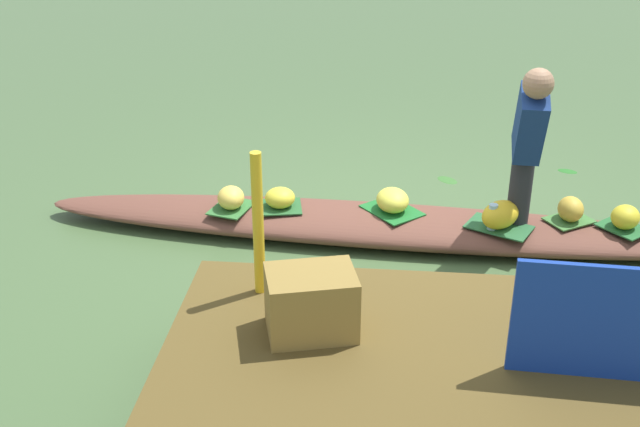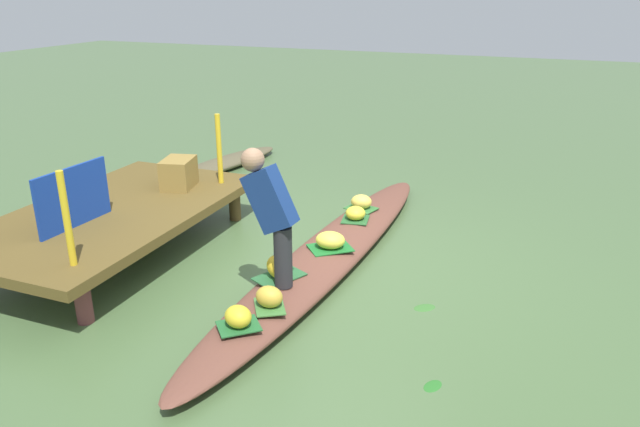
# 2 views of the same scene
# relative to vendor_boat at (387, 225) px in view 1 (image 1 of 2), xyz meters

# --- Properties ---
(canal_water) EXTENTS (40.00, 40.00, 0.00)m
(canal_water) POSITION_rel_vendor_boat_xyz_m (0.00, 0.00, -0.10)
(canal_water) COLOR #48653A
(canal_water) RESTS_ON ground
(dock_platform) EXTENTS (3.20, 1.80, 0.48)m
(dock_platform) POSITION_rel_vendor_boat_xyz_m (-0.53, 2.21, 0.32)
(dock_platform) COLOR brown
(dock_platform) RESTS_ON ground
(vendor_boat) EXTENTS (5.27, 0.94, 0.20)m
(vendor_boat) POSITION_rel_vendor_boat_xyz_m (0.00, 0.00, 0.00)
(vendor_boat) COLOR brown
(vendor_boat) RESTS_ON ground
(leaf_mat_0) EXTENTS (0.52, 0.44, 0.01)m
(leaf_mat_0) POSITION_rel_vendor_boat_xyz_m (-0.80, 0.16, 0.11)
(leaf_mat_0) COLOR #286033
(leaf_mat_0) RESTS_ON vendor_boat
(banana_bunch_0) EXTENTS (0.37, 0.37, 0.20)m
(banana_bunch_0) POSITION_rel_vendor_boat_xyz_m (-0.80, 0.16, 0.20)
(banana_bunch_0) COLOR yellow
(banana_bunch_0) RESTS_ON vendor_boat
(leaf_mat_1) EXTENTS (0.40, 0.37, 0.01)m
(leaf_mat_1) POSITION_rel_vendor_boat_xyz_m (-1.32, -0.00, 0.11)
(leaf_mat_1) COLOR #3F7635
(leaf_mat_1) RESTS_ON vendor_boat
(banana_bunch_1) EXTENTS (0.18, 0.23, 0.18)m
(banana_bunch_1) POSITION_rel_vendor_boat_xyz_m (-1.32, -0.00, 0.19)
(banana_bunch_1) COLOR gold
(banana_bunch_1) RESTS_ON vendor_boat
(leaf_mat_2) EXTENTS (0.36, 0.34, 0.01)m
(leaf_mat_2) POSITION_rel_vendor_boat_xyz_m (0.80, -0.02, 0.11)
(leaf_mat_2) COLOR #29602E
(leaf_mat_2) RESTS_ON vendor_boat
(banana_bunch_2) EXTENTS (0.29, 0.29, 0.15)m
(banana_bunch_2) POSITION_rel_vendor_boat_xyz_m (0.80, -0.02, 0.18)
(banana_bunch_2) COLOR yellow
(banana_bunch_2) RESTS_ON vendor_boat
(leaf_mat_3) EXTENTS (0.40, 0.41, 0.01)m
(leaf_mat_3) POSITION_rel_vendor_boat_xyz_m (-1.68, 0.09, 0.11)
(leaf_mat_3) COLOR #23612E
(leaf_mat_3) RESTS_ON vendor_boat
(banana_bunch_3) EXTENTS (0.27, 0.29, 0.17)m
(banana_bunch_3) POSITION_rel_vendor_boat_xyz_m (-1.68, 0.09, 0.19)
(banana_bunch_3) COLOR gold
(banana_bunch_3) RESTS_ON vendor_boat
(leaf_mat_4) EXTENTS (0.34, 0.40, 0.01)m
(leaf_mat_4) POSITION_rel_vendor_boat_xyz_m (1.16, 0.03, 0.11)
(leaf_mat_4) COLOR #336F32
(leaf_mat_4) RESTS_ON vendor_boat
(banana_bunch_4) EXTENTS (0.24, 0.27, 0.17)m
(banana_bunch_4) POSITION_rel_vendor_boat_xyz_m (1.16, 0.03, 0.19)
(banana_bunch_4) COLOR #F9D252
(banana_bunch_4) RESTS_ON vendor_boat
(leaf_mat_5) EXTENTS (0.50, 0.52, 0.01)m
(leaf_mat_5) POSITION_rel_vendor_boat_xyz_m (-0.04, -0.04, 0.11)
(leaf_mat_5) COLOR #1D6D2B
(leaf_mat_5) RESTS_ON vendor_boat
(banana_bunch_5) EXTENTS (0.29, 0.34, 0.17)m
(banana_bunch_5) POSITION_rel_vendor_boat_xyz_m (-0.04, -0.04, 0.19)
(banana_bunch_5) COLOR #ECE249
(banana_bunch_5) RESTS_ON vendor_boat
(vendor_person) EXTENTS (0.21, 0.50, 1.21)m
(vendor_person) POSITION_rel_vendor_boat_xyz_m (-0.93, 0.15, 0.79)
(vendor_person) COLOR #28282D
(vendor_person) RESTS_ON vendor_boat
(water_bottle) EXTENTS (0.06, 0.06, 0.20)m
(water_bottle) POSITION_rel_vendor_boat_xyz_m (-0.74, 0.21, 0.20)
(water_bottle) COLOR #ACD3E3
(water_bottle) RESTS_ON vendor_boat
(market_banner) EXTENTS (0.88, 0.08, 0.59)m
(market_banner) POSITION_rel_vendor_boat_xyz_m (-1.03, 2.21, 0.67)
(market_banner) COLOR #15389A
(market_banner) RESTS_ON dock_platform
(railing_post_east) EXTENTS (0.06, 0.06, 0.82)m
(railing_post_east) POSITION_rel_vendor_boat_xyz_m (0.67, 1.61, 0.79)
(railing_post_east) COLOR yellow
(railing_post_east) RESTS_ON dock_platform
(produce_crate) EXTENTS (0.51, 0.42, 0.34)m
(produce_crate) POSITION_rel_vendor_boat_xyz_m (0.36, 1.97, 0.54)
(produce_crate) COLOR olive
(produce_crate) RESTS_ON dock_platform
(drifting_plant_1) EXTENTS (0.23, 0.24, 0.01)m
(drifting_plant_1) POSITION_rel_vendor_boat_xyz_m (-0.51, -1.12, -0.10)
(drifting_plant_1) COLOR #376D2C
(drifting_plant_1) RESTS_ON ground
(drifting_plant_2) EXTENTS (0.20, 0.16, 0.01)m
(drifting_plant_2) POSITION_rel_vendor_boat_xyz_m (-1.59, -1.42, -0.10)
(drifting_plant_2) COLOR #276B24
(drifting_plant_2) RESTS_ON ground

